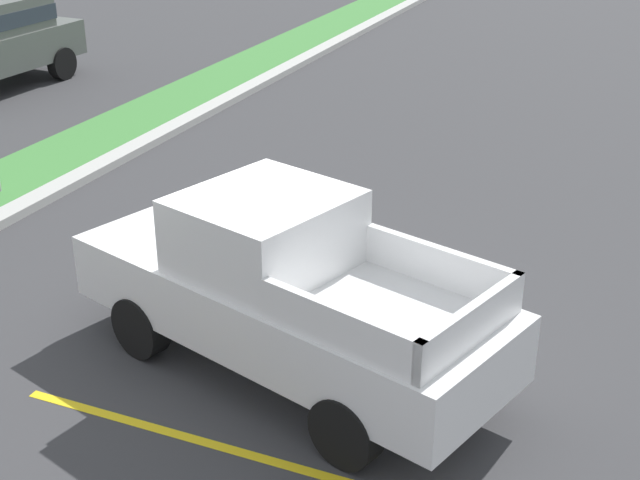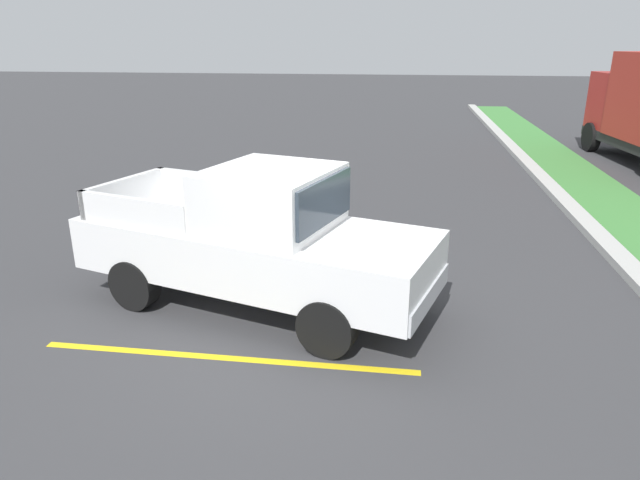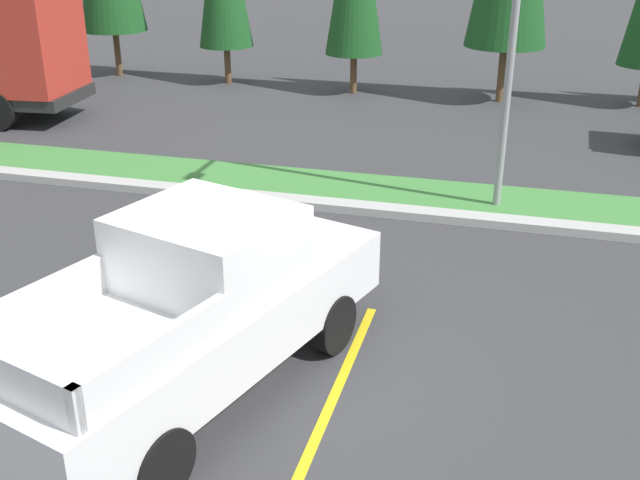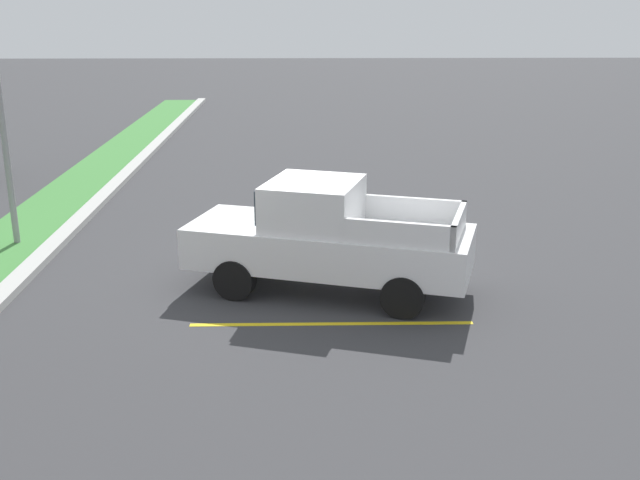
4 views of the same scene
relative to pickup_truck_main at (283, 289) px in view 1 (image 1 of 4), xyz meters
The scene contains 4 objects.
ground_plane 1.49m from the pickup_truck_main, 62.35° to the left, with size 120.00×120.00×0.00m, color #38383A.
parking_line_near 1.88m from the pickup_truck_main, behind, with size 0.12×4.80×0.01m, color yellow.
parking_line_far 1.85m from the pickup_truck_main, ahead, with size 0.12×4.80×0.01m, color yellow.
pickup_truck_main is the anchor object (origin of this frame).
Camera 1 is at (-8.38, -4.79, 5.68)m, focal length 49.97 mm.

